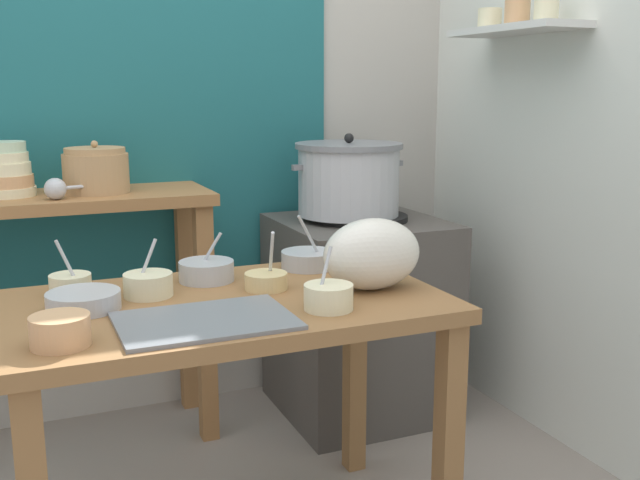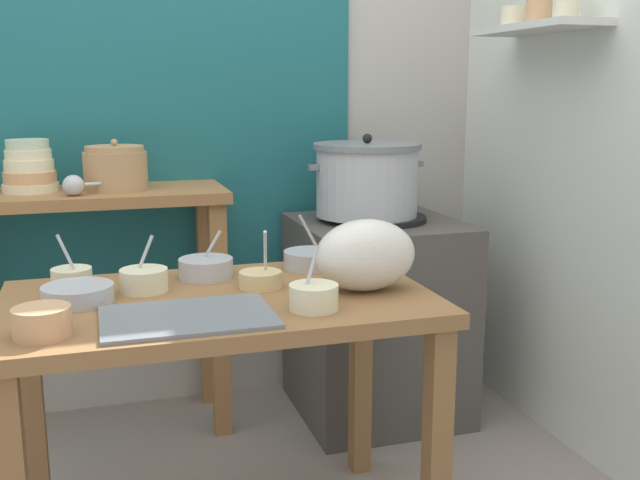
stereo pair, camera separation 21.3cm
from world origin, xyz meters
The scene contains 19 objects.
wall_back centered at (0.08, 1.10, 1.30)m, with size 4.40×0.12×2.60m.
wall_right centered at (1.40, 0.20, 1.30)m, with size 0.30×3.20×2.60m.
prep_table centered at (0.09, 0.00, 0.61)m, with size 1.10×0.66×0.72m.
back_shelf_table centered at (-0.24, 0.83, 0.68)m, with size 0.96×0.40×0.90m.
stove_block centered at (0.81, 0.70, 0.38)m, with size 0.60×0.61×0.78m.
steamer_pot centered at (0.77, 0.72, 0.92)m, with size 0.45×0.40×0.31m.
clay_pot centered at (-0.13, 0.83, 0.98)m, with size 0.22×0.22×0.18m.
bowl_stack_enamel centered at (-0.42, 0.86, 0.98)m, with size 0.19×0.19×0.18m.
ladle centered at (-0.26, 0.72, 0.94)m, with size 0.26×0.10×0.07m.
serving_tray centered at (-0.02, -0.17, 0.72)m, with size 0.40×0.28×0.01m, color slate.
plastic_bag centered at (0.47, -0.06, 0.82)m, with size 0.27×0.17×0.19m, color silver.
prep_bowl_0 centered at (0.21, 0.05, 0.75)m, with size 0.12×0.12×0.17m.
prep_bowl_1 centered at (-0.26, 0.05, 0.74)m, with size 0.18×0.18×0.05m.
prep_bowl_2 centered at (0.08, 0.20, 0.75)m, with size 0.15×0.15×0.14m.
prep_bowl_3 centered at (-0.10, 0.11, 0.75)m, with size 0.13×0.13×0.15m.
prep_bowl_4 centered at (-0.33, -0.20, 0.76)m, with size 0.12×0.12×0.07m.
prep_bowl_5 centered at (0.29, -0.18, 0.75)m, with size 0.12×0.12×0.15m.
prep_bowl_6 centered at (0.40, 0.23, 0.75)m, with size 0.16×0.16×0.17m.
prep_bowl_7 centered at (-0.28, 0.20, 0.75)m, with size 0.11×0.11×0.15m.
Camera 2 is at (-0.21, -1.84, 1.25)m, focal length 41.38 mm.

